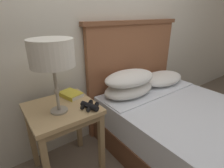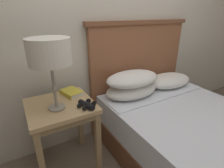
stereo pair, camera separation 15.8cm
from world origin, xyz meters
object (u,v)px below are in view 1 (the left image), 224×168
at_px(table_lamp, 52,54).
at_px(binoculars_pair, 90,106).
at_px(nightstand, 63,117).
at_px(book_on_nightstand, 71,94).
at_px(bed, 190,130).

height_order(table_lamp, binoculars_pair, table_lamp).
bearing_deg(table_lamp, nightstand, 56.07).
distance_m(nightstand, book_on_nightstand, 0.23).
height_order(nightstand, table_lamp, table_lamp).
bearing_deg(nightstand, binoculars_pair, -43.18).
relative_size(table_lamp, binoculars_pair, 3.31).
distance_m(nightstand, binoculars_pair, 0.26).
bearing_deg(bed, table_lamp, 154.90).
xyz_separation_m(bed, binoculars_pair, (-0.87, 0.40, 0.38)).
bearing_deg(nightstand, table_lamp, -123.93).
bearing_deg(binoculars_pair, book_on_nightstand, 95.81).
distance_m(table_lamp, binoculars_pair, 0.48).
bearing_deg(table_lamp, book_on_nightstand, 46.46).
bearing_deg(binoculars_pair, nightstand, 136.82).
xyz_separation_m(bed, table_lamp, (-1.08, 0.50, 0.80)).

